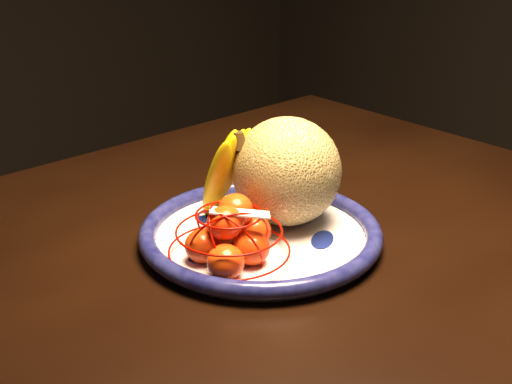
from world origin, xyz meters
TOP-DOWN VIEW (x-y plane):
  - dining_table at (-0.00, 0.08)m, footprint 1.55×1.00m
  - fruit_bowl at (0.17, 0.09)m, footprint 0.32×0.32m
  - cantaloupe at (0.22, 0.10)m, footprint 0.15×0.15m
  - banana_bunch at (0.16, 0.16)m, footprint 0.09×0.09m
  - mandarin_bag at (0.10, 0.06)m, footprint 0.20×0.20m
  - price_tag at (0.11, 0.05)m, footprint 0.07×0.07m

SIDE VIEW (x-z plane):
  - dining_table at x=0.00m, z-range 0.29..1.04m
  - fruit_bowl at x=0.17m, z-range 0.74..0.77m
  - mandarin_bag at x=0.10m, z-range 0.74..0.83m
  - price_tag at x=0.11m, z-range 0.82..0.83m
  - banana_bunch at x=0.16m, z-range 0.76..0.90m
  - cantaloupe at x=0.22m, z-range 0.76..0.90m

